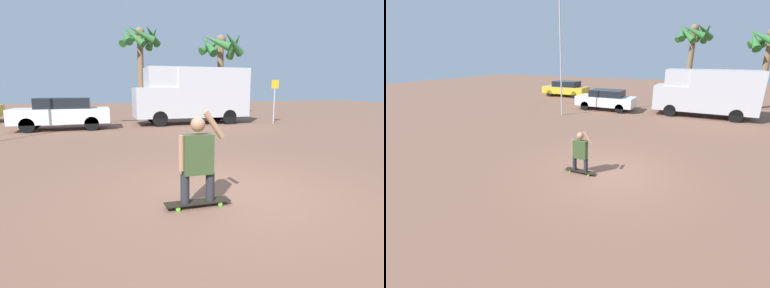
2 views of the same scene
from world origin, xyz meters
TOP-DOWN VIEW (x-y plane):
  - ground_plane at (0.00, 0.00)m, footprint 80.00×80.00m
  - skateboard at (-0.79, -0.45)m, footprint 1.05×0.23m
  - person_skateboarder at (-0.79, -0.45)m, footprint 0.74×0.23m
  - camper_van at (2.69, 10.94)m, footprint 6.06×2.07m
  - parked_car_white at (-3.83, 10.23)m, footprint 4.22×1.73m
  - parked_car_yellow at (-9.77, 14.94)m, footprint 4.39×1.81m
  - palm_tree_center_background at (0.99, 18.86)m, footprint 3.29×3.24m
  - flagpole at (-5.78, 7.25)m, footprint 1.18×0.12m

SIDE VIEW (x-z plane):
  - ground_plane at x=0.00m, z-range 0.00..0.00m
  - skateboard at x=-0.79m, z-range 0.03..0.11m
  - parked_car_white at x=-3.83m, z-range 0.04..1.50m
  - parked_car_yellow at x=-9.77m, z-range 0.04..1.51m
  - person_skateboarder at x=-0.79m, z-range 0.11..1.54m
  - camper_van at x=2.69m, z-range 0.13..3.08m
  - flagpole at x=-5.78m, z-range 0.52..8.29m
  - palm_tree_center_background at x=0.99m, z-range 2.00..8.55m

